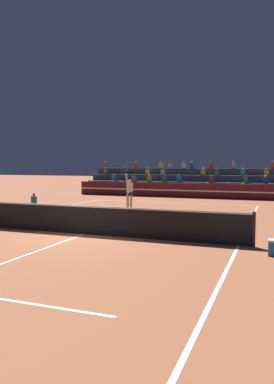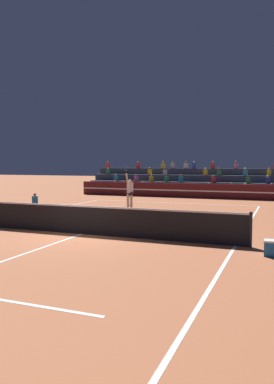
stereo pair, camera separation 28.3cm
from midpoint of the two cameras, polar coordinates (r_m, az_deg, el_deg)
name	(u,v)px [view 2 (the right image)]	position (r m, az deg, el deg)	size (l,w,h in m)	color
ground_plane	(82,234)	(13.96, -7.80, -6.37)	(120.00, 120.00, 0.00)	#AD603D
court_lines	(82,234)	(13.96, -7.80, -6.35)	(11.10, 23.90, 0.01)	white
tennis_net	(82,219)	(13.87, -7.83, -4.16)	(12.00, 0.10, 1.10)	black
sponsor_banner_wall	(187,191)	(28.88, 7.97, 0.23)	(18.00, 0.26, 1.10)	#51191E
bleacher_stand	(197,185)	(31.95, 9.32, 1.11)	(18.72, 3.80, 2.83)	#383D4C
ball_kid_courtside	(35,202)	(23.00, -14.95, -1.45)	(0.30, 0.36, 0.84)	black
tennis_player	(130,192)	(20.83, -0.72, -0.07)	(0.40, 0.87, 2.50)	beige
tennis_ball	(130,206)	(22.92, -0.78, -2.07)	(0.07, 0.07, 0.07)	#C6DB33
equipment_cooler	(273,248)	(11.27, 20.74, -8.00)	(0.50, 0.38, 0.45)	#1E66B2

